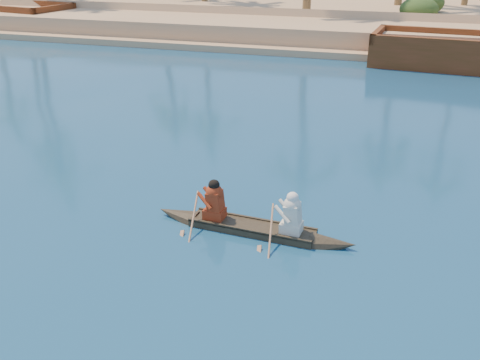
% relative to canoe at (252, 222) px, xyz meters
% --- Properties ---
extents(sandy_embankment, '(150.00, 51.00, 1.50)m').
position_rel_canoe_xyz_m(sandy_embankment, '(8.00, 43.48, 0.29)').
color(sandy_embankment, tan).
rests_on(sandy_embankment, ground).
extents(canoe, '(4.52, 0.87, 1.24)m').
position_rel_canoe_xyz_m(canoe, '(0.00, 0.00, 0.00)').
color(canoe, '#3A301F').
rests_on(canoe, ground).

